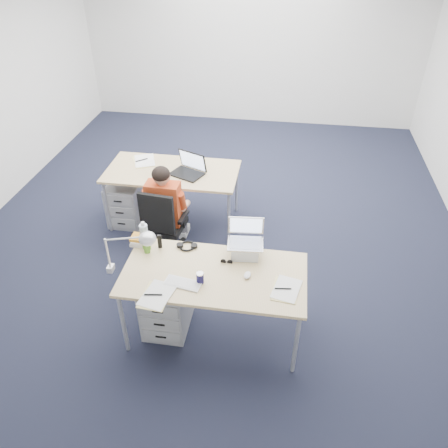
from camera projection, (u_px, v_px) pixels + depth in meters
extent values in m
plane|color=black|center=(220.00, 223.00, 5.66)|extent=(7.00, 7.00, 0.00)
cube|color=silver|center=(252.00, 44.00, 7.66)|extent=(6.00, 0.02, 2.80)
cube|color=silver|center=(97.00, 408.00, 2.03)|extent=(6.00, 0.02, 2.80)
cube|color=tan|center=(214.00, 274.00, 3.79)|extent=(1.60, 0.80, 0.03)
cylinder|color=#B7BABC|center=(123.00, 323.00, 3.82)|extent=(0.04, 0.04, 0.70)
cylinder|color=#B7BABC|center=(296.00, 344.00, 3.63)|extent=(0.04, 0.04, 0.70)
cylinder|color=#B7BABC|center=(147.00, 270.00, 4.38)|extent=(0.04, 0.04, 0.70)
cylinder|color=#B7BABC|center=(297.00, 286.00, 4.19)|extent=(0.04, 0.04, 0.70)
cube|color=tan|center=(172.00, 172.00, 5.30)|extent=(1.60, 0.80, 0.03)
cylinder|color=#B7BABC|center=(107.00, 207.00, 5.32)|extent=(0.04, 0.04, 0.70)
cylinder|color=#B7BABC|center=(229.00, 218.00, 5.13)|extent=(0.04, 0.04, 0.70)
cylinder|color=#B7BABC|center=(126.00, 179.00, 5.88)|extent=(0.04, 0.04, 0.70)
cylinder|color=#B7BABC|center=(236.00, 188.00, 5.70)|extent=(0.04, 0.04, 0.70)
cylinder|color=black|center=(167.00, 239.00, 5.00)|extent=(0.04, 0.04, 0.37)
cube|color=black|center=(166.00, 226.00, 4.89)|extent=(0.44, 0.44, 0.06)
cube|color=black|center=(157.00, 214.00, 4.56)|extent=(0.39, 0.09, 0.46)
cube|color=#B93E1A|center=(164.00, 203.00, 4.73)|extent=(0.37, 0.20, 0.50)
sphere|color=tan|center=(161.00, 176.00, 4.53)|extent=(0.19, 0.19, 0.19)
cube|color=#9EA0A3|center=(167.00, 304.00, 4.11)|extent=(0.40, 0.50, 0.55)
cube|color=#9EA0A3|center=(127.00, 202.00, 5.55)|extent=(0.40, 0.50, 0.55)
cube|color=white|center=(183.00, 283.00, 3.67)|extent=(0.33, 0.18, 0.02)
ellipsoid|color=white|center=(247.00, 275.00, 3.74)|extent=(0.07, 0.10, 0.03)
cylinder|color=#17143F|center=(200.00, 278.00, 3.66)|extent=(0.08, 0.08, 0.10)
cylinder|color=silver|center=(144.00, 233.00, 4.04)|extent=(0.10, 0.10, 0.25)
cube|color=silver|center=(141.00, 240.00, 4.10)|extent=(0.19, 0.15, 0.08)
cube|color=black|center=(160.00, 241.00, 4.03)|extent=(0.04, 0.03, 0.14)
cube|color=#E3D483|center=(156.00, 296.00, 3.55)|extent=(0.27, 0.35, 0.01)
cube|color=#E3D483|center=(285.00, 290.00, 3.61)|extent=(0.25, 0.32, 0.01)
cylinder|color=white|center=(188.00, 159.00, 5.43)|extent=(0.09, 0.09, 0.10)
cube|color=white|center=(144.00, 161.00, 5.48)|extent=(0.36, 0.41, 0.01)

